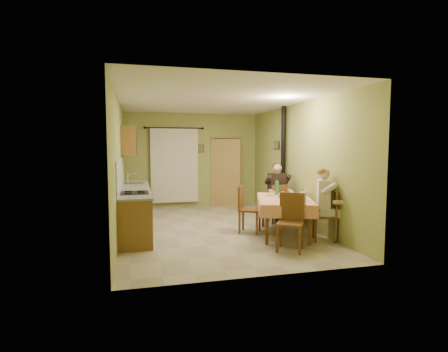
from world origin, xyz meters
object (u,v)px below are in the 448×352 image
object	(u,v)px
chair_near	(290,234)
chair_left	(249,219)
dining_table	(284,217)
chair_far	(277,211)
man_far	(277,186)
stove_flue	(283,178)
man_right	(325,195)
chair_right	(325,226)

from	to	relation	value
chair_near	chair_left	xyz separation A→B (m)	(-0.29, 1.40, -0.00)
dining_table	chair_left	xyz separation A→B (m)	(-0.63, 0.38, -0.09)
dining_table	chair_far	xyz separation A→B (m)	(0.31, 1.09, -0.09)
chair_far	chair_near	distance (m)	2.22
man_far	stove_flue	world-z (taller)	stove_flue
chair_left	man_right	distance (m)	1.65
man_right	stove_flue	size ratio (longest dim) A/B	0.50
dining_table	man_far	distance (m)	1.25
chair_near	chair_left	distance (m)	1.43
chair_left	dining_table	bearing A→B (deg)	88.35
man_far	man_right	size ratio (longest dim) A/B	1.00
chair_far	stove_flue	bearing A→B (deg)	57.35
chair_far	man_right	world-z (taller)	man_right
stove_flue	dining_table	bearing A→B (deg)	-112.74
chair_near	chair_far	bearing A→B (deg)	-74.07
man_right	chair_far	bearing A→B (deg)	31.30
chair_far	man_far	distance (m)	0.59
man_far	chair_near	bearing A→B (deg)	-103.07
dining_table	stove_flue	distance (m)	1.79
chair_right	chair_left	xyz separation A→B (m)	(-1.21, 0.98, 0.00)
chair_right	chair_near	bearing A→B (deg)	137.13
chair_far	chair_left	size ratio (longest dim) A/B	0.94
dining_table	chair_left	bearing A→B (deg)	167.16
chair_near	stove_flue	distance (m)	2.84
chair_far	man_far	size ratio (longest dim) A/B	0.67
chair_near	stove_flue	size ratio (longest dim) A/B	0.36
dining_table	chair_far	size ratio (longest dim) A/B	2.15
chair_far	chair_near	world-z (taller)	chair_near
chair_left	chair_near	bearing A→B (deg)	40.90
chair_near	chair_right	distance (m)	1.02
dining_table	chair_left	distance (m)	0.74
chair_far	chair_left	bearing A→B (deg)	-138.67
chair_near	man_far	bearing A→B (deg)	-74.00
chair_left	man_far	world-z (taller)	man_far
chair_right	man_right	world-z (taller)	man_right
man_far	chair_right	bearing A→B (deg)	-76.94
stove_flue	man_right	bearing A→B (deg)	-91.95
chair_far	man_far	world-z (taller)	man_far
man_right	dining_table	bearing A→B (deg)	66.50
chair_right	man_far	distance (m)	1.83
chair_far	chair_right	xyz separation A→B (m)	(0.27, -1.69, 0.00)
chair_far	stove_flue	distance (m)	0.92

